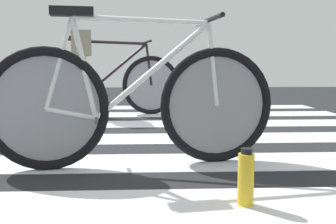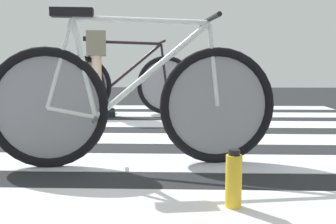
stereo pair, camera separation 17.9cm
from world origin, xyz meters
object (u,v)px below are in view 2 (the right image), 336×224
(bicycle_1_of_2, at_px, (134,103))
(bicycle_2_of_2, at_px, (124,83))
(water_bottle, at_px, (234,180))
(cyclist_2_of_2, at_px, (97,62))

(bicycle_1_of_2, xyz_separation_m, bicycle_2_of_2, (-0.40, 2.28, 0.00))
(bicycle_2_of_2, distance_m, water_bottle, 3.10)
(bicycle_1_of_2, height_order, cyclist_2_of_2, cyclist_2_of_2)
(bicycle_2_of_2, relative_size, water_bottle, 6.71)
(bicycle_1_of_2, height_order, bicycle_2_of_2, same)
(bicycle_1_of_2, distance_m, bicycle_2_of_2, 2.31)
(bicycle_1_of_2, relative_size, bicycle_2_of_2, 1.01)
(cyclist_2_of_2, bearing_deg, water_bottle, -78.79)
(bicycle_1_of_2, relative_size, water_bottle, 6.77)
(cyclist_2_of_2, height_order, water_bottle, cyclist_2_of_2)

